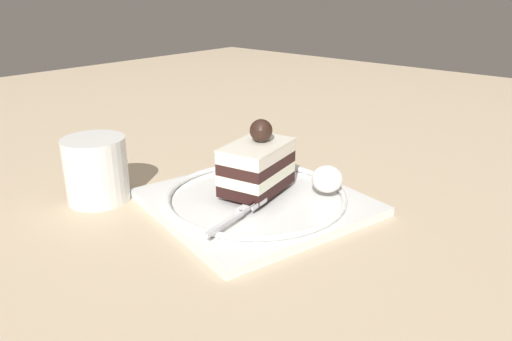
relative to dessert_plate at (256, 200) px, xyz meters
name	(u,v)px	position (x,y,z in m)	size (l,w,h in m)	color
ground_plane	(256,219)	(0.02, -0.03, -0.01)	(2.40, 2.40, 0.00)	tan
dessert_plate	(256,200)	(0.00, 0.00, 0.00)	(0.29, 0.29, 0.02)	silver
cake_slice	(257,164)	(-0.01, 0.01, 0.04)	(0.08, 0.11, 0.09)	black
whipped_cream_dollop	(327,179)	(0.06, 0.06, 0.03)	(0.04, 0.04, 0.03)	white
fork	(239,215)	(0.03, -0.06, 0.01)	(0.02, 0.11, 0.00)	silver
drink_glass_near	(96,171)	(-0.17, -0.12, 0.03)	(0.08, 0.08, 0.08)	white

